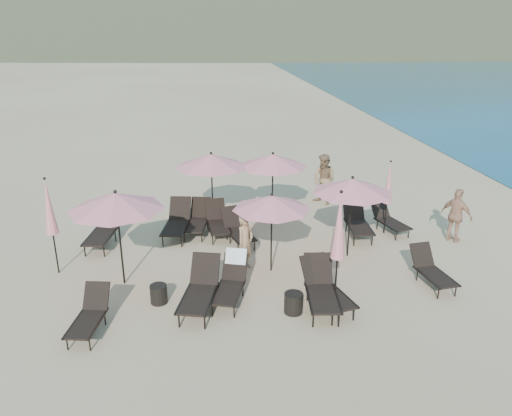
{
  "coord_description": "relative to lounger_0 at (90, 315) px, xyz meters",
  "views": [
    {
      "loc": [
        -2.19,
        -9.97,
        6.16
      ],
      "look_at": [
        -0.59,
        3.5,
        1.1
      ],
      "focal_mm": 35.0,
      "sensor_mm": 36.0,
      "label": 1
    }
  ],
  "objects": [
    {
      "name": "umbrella_open_2",
      "position": [
        6.46,
        2.9,
        1.67
      ],
      "size": [
        2.17,
        2.17,
        2.34
      ],
      "color": "black",
      "rests_on": "ground"
    },
    {
      "name": "lounger_5",
      "position": [
        8.06,
        1.09,
        0.01
      ],
      "size": [
        0.76,
        1.55,
        0.86
      ],
      "rotation": [
        0.0,
        0.0,
        0.13
      ],
      "color": "black",
      "rests_on": "ground"
    },
    {
      "name": "side_table_0",
      "position": [
        1.36,
        0.98,
        -0.17
      ],
      "size": [
        0.4,
        0.4,
        0.45
      ],
      "primitive_type": "cylinder",
      "color": "black",
      "rests_on": "ground"
    },
    {
      "name": "beachgoer_b",
      "position": [
        6.83,
        7.19,
        0.51
      ],
      "size": [
        1.07,
        1.12,
        1.81
      ],
      "primitive_type": "imported",
      "rotation": [
        0.0,
        0.0,
        -0.94
      ],
      "color": "#926D4B",
      "rests_on": "ground"
    },
    {
      "name": "beachgoer_a",
      "position": [
        3.54,
        2.45,
        0.37
      ],
      "size": [
        0.65,
        0.65,
        1.52
      ],
      "primitive_type": "imported",
      "rotation": [
        0.0,
        0.0,
        0.8
      ],
      "color": "tan",
      "rests_on": "ground"
    },
    {
      "name": "lounger_6",
      "position": [
        -0.46,
        4.47,
        0.07
      ],
      "size": [
        0.91,
        1.81,
        0.99
      ],
      "rotation": [
        0.0,
        0.0,
        -0.15
      ],
      "color": "black",
      "rests_on": "ground"
    },
    {
      "name": "umbrella_open_1",
      "position": [
        4.2,
        2.27,
        1.52
      ],
      "size": [
        2.01,
        2.01,
        2.16
      ],
      "color": "black",
      "rests_on": "ground"
    },
    {
      "name": "lounger_4",
      "position": [
        5.19,
        0.42,
        0.07
      ],
      "size": [
        1.07,
        1.82,
        0.98
      ],
      "rotation": [
        0.0,
        0.0,
        0.26
      ],
      "color": "black",
      "rests_on": "ground"
    },
    {
      "name": "lounger_8",
      "position": [
        2.92,
        4.85,
        0.05
      ],
      "size": [
        0.75,
        1.68,
        0.94
      ],
      "rotation": [
        0.0,
        0.0,
        0.08
      ],
      "color": "black",
      "rests_on": "ground"
    },
    {
      "name": "lounger_10",
      "position": [
        7.16,
        4.29,
        0.06
      ],
      "size": [
        0.75,
        1.74,
        0.98
      ],
      "rotation": [
        0.0,
        0.0,
        -0.06
      ],
      "color": "black",
      "rests_on": "ground"
    },
    {
      "name": "lounger_2",
      "position": [
        3.06,
        0.99,
        0.09
      ],
      "size": [
        1.02,
        1.71,
        1.01
      ],
      "rotation": [
        0.0,
        0.0,
        -0.29
      ],
      "color": "black",
      "rests_on": "ground"
    },
    {
      "name": "lounger_9",
      "position": [
        3.47,
        4.21,
        0.03
      ],
      "size": [
        0.99,
        1.69,
        0.91
      ],
      "rotation": [
        0.0,
        0.0,
        0.26
      ],
      "color": "black",
      "rests_on": "ground"
    },
    {
      "name": "lounger_1",
      "position": [
        2.33,
        0.65,
        0.09
      ],
      "size": [
        1.09,
        1.91,
        1.03
      ],
      "rotation": [
        0.0,
        0.0,
        -0.24
      ],
      "color": "black",
      "rests_on": "ground"
    },
    {
      "name": "beachgoer_c",
      "position": [
        9.9,
        3.5,
        0.43
      ],
      "size": [
        0.89,
        1.01,
        1.64
      ],
      "primitive_type": "imported",
      "rotation": [
        0.0,
        0.0,
        2.21
      ],
      "color": "tan",
      "rests_on": "ground"
    },
    {
      "name": "lounger_7",
      "position": [
        2.31,
        5.09,
        0.04
      ],
      "size": [
        0.92,
        1.71,
        0.93
      ],
      "rotation": [
        0.0,
        0.0,
        -0.2
      ],
      "color": "black",
      "rests_on": "ground"
    },
    {
      "name": "lounger_11",
      "position": [
        8.24,
        4.47,
        0.01
      ],
      "size": [
        0.97,
        1.6,
        0.87
      ],
      "rotation": [
        0.0,
        0.0,
        0.29
      ],
      "color": "black",
      "rests_on": "ground"
    },
    {
      "name": "lounger_3",
      "position": [
        5.07,
        0.37,
        0.08
      ],
      "size": [
        0.85,
        1.82,
        1.02
      ],
      "rotation": [
        0.0,
        0.0,
        -0.1
      ],
      "color": "black",
      "rests_on": "ground"
    },
    {
      "name": "umbrella_closed_2",
      "position": [
        -1.35,
        2.8,
        1.43
      ],
      "size": [
        0.31,
        0.31,
        2.62
      ],
      "color": "black",
      "rests_on": "ground"
    },
    {
      "name": "umbrella_closed_1",
      "position": [
        8.06,
        4.32,
        1.23
      ],
      "size": [
        0.27,
        0.27,
        2.34
      ],
      "color": "black",
      "rests_on": "ground"
    },
    {
      "name": "lounger_0",
      "position": [
        0.0,
        0.0,
        0.0
      ],
      "size": [
        0.8,
        1.54,
        0.84
      ],
      "rotation": [
        0.0,
        0.0,
        -0.17
      ],
      "color": "black",
      "rests_on": "ground"
    },
    {
      "name": "umbrella_open_3",
      "position": [
        2.8,
        5.66,
        1.75
      ],
      "size": [
        2.25,
        2.25,
        2.42
      ],
      "color": "black",
      "rests_on": "ground"
    },
    {
      "name": "umbrella_open_0",
      "position": [
        0.43,
        2.03,
        1.79
      ],
      "size": [
        2.29,
        2.29,
        2.47
      ],
      "color": "black",
      "rests_on": "ground"
    },
    {
      "name": "lounger_12",
      "position": [
        1.68,
        4.9,
        0.08
      ],
      "size": [
        0.95,
        1.85,
        1.02
      ],
      "rotation": [
        0.0,
        0.0,
        -0.16
      ],
      "color": "black",
      "rests_on": "ground"
    },
    {
      "name": "side_table_1",
      "position": [
        4.4,
        0.2,
        -0.15
      ],
      "size": [
        0.43,
        0.43,
        0.48
      ],
      "primitive_type": "cylinder",
      "color": "black",
      "rests_on": "ground"
    },
    {
      "name": "umbrella_open_4",
      "position": [
        4.73,
        5.62,
        1.7
      ],
      "size": [
        2.2,
        2.2,
        2.37
      ],
      "color": "black",
      "rests_on": "ground"
    },
    {
      "name": "umbrella_closed_0",
      "position": [
        5.42,
        0.43,
        1.55
      ],
      "size": [
        0.33,
        0.33,
        2.8
      ],
      "color": "black",
      "rests_on": "ground"
    },
    {
      "name": "ground",
      "position": [
        4.6,
        0.58,
        -0.39
      ],
      "size": [
        800.0,
        800.0,
        0.0
      ],
      "primitive_type": "plane",
      "color": "#D6BA8C",
      "rests_on": "ground"
    }
  ]
}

